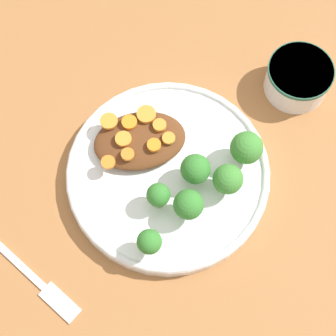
# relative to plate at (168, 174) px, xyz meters

# --- Properties ---
(ground_plane) EXTENTS (4.00, 4.00, 0.00)m
(ground_plane) POSITION_rel_plate_xyz_m (0.00, 0.00, -0.01)
(ground_plane) COLOR #9E6638
(plate) EXTENTS (0.29, 0.29, 0.03)m
(plate) POSITION_rel_plate_xyz_m (0.00, 0.00, 0.00)
(plate) COLOR white
(plate) RESTS_ON ground_plane
(dip_bowl) EXTENTS (0.10, 0.10, 0.05)m
(dip_bowl) POSITION_rel_plate_xyz_m (0.22, 0.11, 0.01)
(dip_bowl) COLOR silver
(dip_bowl) RESTS_ON ground_plane
(stew_mound) EXTENTS (0.13, 0.09, 0.02)m
(stew_mound) POSITION_rel_plate_xyz_m (-0.03, 0.05, 0.02)
(stew_mound) COLOR #5B3319
(stew_mound) RESTS_ON plate
(broccoli_floret_0) EXTENTS (0.04, 0.04, 0.06)m
(broccoli_floret_0) POSITION_rel_plate_xyz_m (0.01, -0.06, 0.04)
(broccoli_floret_0) COLOR #759E51
(broccoli_floret_0) RESTS_ON plate
(broccoli_floret_1) EXTENTS (0.03, 0.03, 0.05)m
(broccoli_floret_1) POSITION_rel_plate_xyz_m (-0.02, -0.04, 0.04)
(broccoli_floret_1) COLOR #759E51
(broccoli_floret_1) RESTS_ON plate
(broccoli_floret_2) EXTENTS (0.05, 0.05, 0.06)m
(broccoli_floret_2) POSITION_rel_plate_xyz_m (0.11, 0.00, 0.04)
(broccoli_floret_2) COLOR #7FA85B
(broccoli_floret_2) RESTS_ON plate
(broccoli_floret_3) EXTENTS (0.04, 0.04, 0.05)m
(broccoli_floret_3) POSITION_rel_plate_xyz_m (0.07, -0.04, 0.04)
(broccoli_floret_3) COLOR #759E51
(broccoli_floret_3) RESTS_ON plate
(broccoli_floret_4) EXTENTS (0.04, 0.04, 0.05)m
(broccoli_floret_4) POSITION_rel_plate_xyz_m (0.03, -0.02, 0.04)
(broccoli_floret_4) COLOR #7FA85B
(broccoli_floret_4) RESTS_ON plate
(broccoli_floret_5) EXTENTS (0.03, 0.03, 0.05)m
(broccoli_floret_5) POSITION_rel_plate_xyz_m (-0.04, -0.10, 0.04)
(broccoli_floret_5) COLOR #7FA85B
(broccoli_floret_5) RESTS_ON plate
(carrot_slice_0) EXTENTS (0.02, 0.02, 0.01)m
(carrot_slice_0) POSITION_rel_plate_xyz_m (-0.01, 0.03, 0.03)
(carrot_slice_0) COLOR orange
(carrot_slice_0) RESTS_ON stew_mound
(carrot_slice_1) EXTENTS (0.02, 0.02, 0.01)m
(carrot_slice_1) POSITION_rel_plate_xyz_m (-0.05, 0.05, 0.03)
(carrot_slice_1) COLOR orange
(carrot_slice_1) RESTS_ON stew_mound
(carrot_slice_2) EXTENTS (0.02, 0.02, 0.01)m
(carrot_slice_2) POSITION_rel_plate_xyz_m (0.00, 0.06, 0.03)
(carrot_slice_2) COLOR orange
(carrot_slice_2) RESTS_ON stew_mound
(carrot_slice_3) EXTENTS (0.03, 0.03, 0.01)m
(carrot_slice_3) POSITION_rel_plate_xyz_m (-0.02, 0.08, 0.03)
(carrot_slice_3) COLOR orange
(carrot_slice_3) RESTS_ON stew_mound
(carrot_slice_4) EXTENTS (0.03, 0.03, 0.00)m
(carrot_slice_4) POSITION_rel_plate_xyz_m (-0.07, 0.08, 0.03)
(carrot_slice_4) COLOR orange
(carrot_slice_4) RESTS_ON stew_mound
(carrot_slice_5) EXTENTS (0.02, 0.02, 0.00)m
(carrot_slice_5) POSITION_rel_plate_xyz_m (-0.08, 0.02, 0.03)
(carrot_slice_5) COLOR orange
(carrot_slice_5) RESTS_ON stew_mound
(carrot_slice_6) EXTENTS (0.02, 0.02, 0.00)m
(carrot_slice_6) POSITION_rel_plate_xyz_m (0.01, 0.04, 0.03)
(carrot_slice_6) COLOR orange
(carrot_slice_6) RESTS_ON stew_mound
(carrot_slice_7) EXTENTS (0.02, 0.02, 0.01)m
(carrot_slice_7) POSITION_rel_plate_xyz_m (-0.04, 0.07, 0.03)
(carrot_slice_7) COLOR orange
(carrot_slice_7) RESTS_ON stew_mound
(carrot_slice_8) EXTENTS (0.02, 0.02, 0.01)m
(carrot_slice_8) POSITION_rel_plate_xyz_m (-0.05, 0.03, 0.03)
(carrot_slice_8) COLOR orange
(carrot_slice_8) RESTS_ON stew_mound
(fork) EXTENTS (0.13, 0.16, 0.01)m
(fork) POSITION_rel_plate_xyz_m (-0.21, -0.11, -0.01)
(fork) COLOR silver
(fork) RESTS_ON ground_plane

